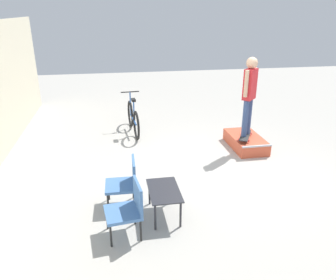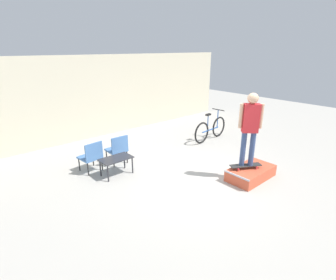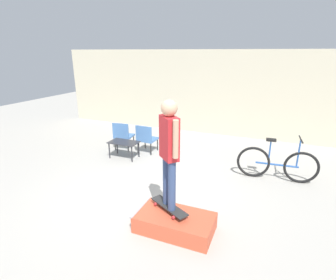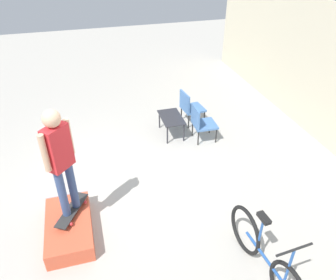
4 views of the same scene
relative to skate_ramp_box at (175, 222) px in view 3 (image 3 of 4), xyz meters
name	(u,v)px [view 3 (image 3 of 4)]	position (x,y,z in m)	size (l,w,h in m)	color
ground_plane	(148,194)	(-0.97, 0.90, -0.15)	(24.00, 24.00, 0.00)	#B7B2A8
house_wall_back	(208,93)	(-0.97, 5.78, 1.35)	(12.00, 0.06, 3.00)	beige
skate_ramp_box	(175,222)	(0.00, 0.00, 0.00)	(1.33, 0.72, 0.32)	#DB5638
skateboard_on_ramp	(169,207)	(-0.14, 0.09, 0.23)	(0.81, 0.57, 0.07)	#2D2D2D
person_skater	(169,146)	(-0.14, 0.09, 1.35)	(0.43, 0.42, 1.85)	#384C7A
coffee_table	(124,144)	(-2.52, 2.48, 0.27)	(0.84, 0.50, 0.48)	#2D2D33
patio_chair_left	(123,134)	(-2.92, 3.08, 0.33)	(0.58, 0.58, 0.87)	black
patio_chair_right	(146,138)	(-2.11, 3.08, 0.33)	(0.54, 0.54, 0.87)	black
bicycle	(277,164)	(1.55, 2.68, 0.26)	(1.83, 0.52, 1.08)	black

